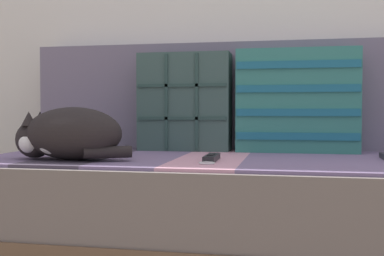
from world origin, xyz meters
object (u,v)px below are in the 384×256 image
at_px(couch, 279,212).
at_px(throw_pillow_striped, 297,101).
at_px(throw_pillow_quilted, 185,102).
at_px(sleeping_cat, 66,135).
at_px(game_remote_near, 211,158).

height_order(couch, throw_pillow_striped, throw_pillow_striped).
bearing_deg(throw_pillow_striped, couch, -105.67).
height_order(throw_pillow_quilted, sleeping_cat, throw_pillow_quilted).
distance_m(throw_pillow_quilted, sleeping_cat, 0.54).
xyz_separation_m(throw_pillow_quilted, sleeping_cat, (-0.30, -0.44, -0.11)).
xyz_separation_m(throw_pillow_quilted, game_remote_near, (0.17, -0.38, -0.18)).
xyz_separation_m(throw_pillow_striped, sleeping_cat, (-0.73, -0.44, -0.12)).
bearing_deg(sleeping_cat, game_remote_near, 7.61).
relative_size(couch, game_remote_near, 10.58).
relative_size(throw_pillow_striped, sleeping_cat, 1.13).
bearing_deg(sleeping_cat, throw_pillow_striped, 31.03).
bearing_deg(couch, game_remote_near, -141.37).
height_order(throw_pillow_quilted, throw_pillow_striped, throw_pillow_striped).
relative_size(throw_pillow_quilted, sleeping_cat, 0.95).
xyz_separation_m(throw_pillow_striped, game_remote_near, (-0.27, -0.38, -0.19)).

